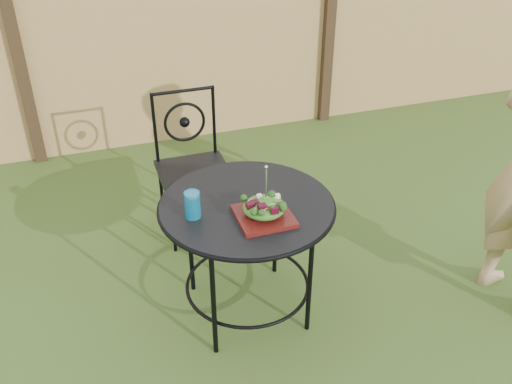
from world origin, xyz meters
TOP-DOWN VIEW (x-y plane):
  - ground at (0.00, 0.00)m, footprint 60.00×60.00m
  - fence at (-0.00, 2.19)m, footprint 8.00×0.12m
  - patio_table at (-0.19, -0.10)m, footprint 0.92×0.92m
  - patio_chair at (-0.28, 0.82)m, footprint 0.46×0.46m
  - salad_plate at (-0.15, -0.26)m, footprint 0.27×0.27m
  - salad at (-0.15, -0.26)m, footprint 0.21×0.21m
  - fork at (-0.14, -0.26)m, footprint 0.01×0.01m
  - drinking_glass at (-0.48, -0.13)m, footprint 0.08×0.08m

SIDE VIEW (x-z plane):
  - ground at x=0.00m, z-range 0.00..0.00m
  - patio_chair at x=-0.28m, z-range 0.03..0.98m
  - patio_table at x=-0.19m, z-range 0.22..0.95m
  - salad_plate at x=-0.15m, z-range 0.72..0.75m
  - salad at x=-0.15m, z-range 0.75..0.83m
  - drinking_glass at x=-0.48m, z-range 0.72..0.86m
  - fork at x=-0.14m, z-range 0.83..1.01m
  - fence at x=0.00m, z-range 0.00..1.90m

